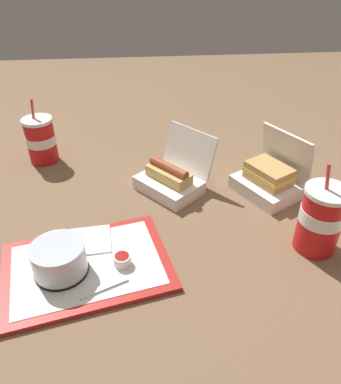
{
  "coord_description": "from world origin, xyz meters",
  "views": [
    {
      "loc": [
        0.11,
        0.79,
        0.63
      ],
      "look_at": [
        0.03,
        -0.04,
        0.05
      ],
      "focal_mm": 35.0,
      "sensor_mm": 36.0,
      "label": 1
    }
  ],
  "objects_px": {
    "soda_cup_front": "(41,140)",
    "soda_cup_corner": "(321,219)",
    "cake_container": "(59,260)",
    "ketchup_cup": "(122,259)",
    "plastic_fork": "(103,288)",
    "clamshell_hotdog_back": "(171,178)",
    "clamshell_sandwich_corner": "(269,179)",
    "food_tray": "(87,266)"
  },
  "relations": [
    {
      "from": "ketchup_cup",
      "to": "clamshell_sandwich_corner",
      "type": "bearing_deg",
      "value": -147.64
    },
    {
      "from": "soda_cup_front",
      "to": "soda_cup_corner",
      "type": "height_order",
      "value": "soda_cup_corner"
    },
    {
      "from": "food_tray",
      "to": "soda_cup_corner",
      "type": "height_order",
      "value": "soda_cup_corner"
    },
    {
      "from": "ketchup_cup",
      "to": "clamshell_sandwich_corner",
      "type": "relative_size",
      "value": 0.18
    },
    {
      "from": "clamshell_sandwich_corner",
      "to": "soda_cup_front",
      "type": "distance_m",
      "value": 0.73
    },
    {
      "from": "cake_container",
      "to": "clamshell_hotdog_back",
      "type": "distance_m",
      "value": 0.42
    },
    {
      "from": "food_tray",
      "to": "clamshell_sandwich_corner",
      "type": "height_order",
      "value": "clamshell_sandwich_corner"
    },
    {
      "from": "soda_cup_corner",
      "to": "cake_container",
      "type": "bearing_deg",
      "value": 3.54
    },
    {
      "from": "plastic_fork",
      "to": "soda_cup_front",
      "type": "distance_m",
      "value": 0.64
    },
    {
      "from": "cake_container",
      "to": "clamshell_sandwich_corner",
      "type": "bearing_deg",
      "value": -153.46
    },
    {
      "from": "ketchup_cup",
      "to": "soda_cup_front",
      "type": "distance_m",
      "value": 0.59
    },
    {
      "from": "clamshell_hotdog_back",
      "to": "clamshell_sandwich_corner",
      "type": "relative_size",
      "value": 1.11
    },
    {
      "from": "ketchup_cup",
      "to": "food_tray",
      "type": "bearing_deg",
      "value": -3.88
    },
    {
      "from": "clamshell_sandwich_corner",
      "to": "soda_cup_corner",
      "type": "bearing_deg",
      "value": 99.07
    },
    {
      "from": "plastic_fork",
      "to": "soda_cup_front",
      "type": "relative_size",
      "value": 0.52
    },
    {
      "from": "cake_container",
      "to": "plastic_fork",
      "type": "xyz_separation_m",
      "value": [
        -0.09,
        0.06,
        -0.03
      ]
    },
    {
      "from": "ketchup_cup",
      "to": "soda_cup_corner",
      "type": "relative_size",
      "value": 0.18
    },
    {
      "from": "clamshell_sandwich_corner",
      "to": "soda_cup_corner",
      "type": "xyz_separation_m",
      "value": [
        -0.04,
        0.24,
        0.04
      ]
    },
    {
      "from": "ketchup_cup",
      "to": "clamshell_hotdog_back",
      "type": "distance_m",
      "value": 0.34
    },
    {
      "from": "soda_cup_front",
      "to": "soda_cup_corner",
      "type": "xyz_separation_m",
      "value": [
        -0.73,
        0.49,
        0.01
      ]
    },
    {
      "from": "food_tray",
      "to": "clamshell_sandwich_corner",
      "type": "relative_size",
      "value": 1.86
    },
    {
      "from": "ketchup_cup",
      "to": "clamshell_hotdog_back",
      "type": "bearing_deg",
      "value": -114.65
    },
    {
      "from": "plastic_fork",
      "to": "clamshell_hotdog_back",
      "type": "xyz_separation_m",
      "value": [
        -0.18,
        -0.38,
        0.02
      ]
    },
    {
      "from": "clamshell_hotdog_back",
      "to": "cake_container",
      "type": "bearing_deg",
      "value": 49.15
    },
    {
      "from": "food_tray",
      "to": "clamshell_hotdog_back",
      "type": "bearing_deg",
      "value": -126.31
    },
    {
      "from": "cake_container",
      "to": "clamshell_hotdog_back",
      "type": "relative_size",
      "value": 0.48
    },
    {
      "from": "cake_container",
      "to": "clamshell_sandwich_corner",
      "type": "height_order",
      "value": "clamshell_sandwich_corner"
    },
    {
      "from": "clamshell_sandwich_corner",
      "to": "food_tray",
      "type": "bearing_deg",
      "value": 27.52
    },
    {
      "from": "food_tray",
      "to": "soda_cup_front",
      "type": "xyz_separation_m",
      "value": [
        0.18,
        -0.52,
        0.07
      ]
    },
    {
      "from": "clamshell_hotdog_back",
      "to": "soda_cup_corner",
      "type": "xyz_separation_m",
      "value": [
        -0.32,
        0.28,
        0.05
      ]
    },
    {
      "from": "ketchup_cup",
      "to": "soda_cup_front",
      "type": "bearing_deg",
      "value": -63.02
    },
    {
      "from": "plastic_fork",
      "to": "clamshell_hotdog_back",
      "type": "bearing_deg",
      "value": -139.15
    },
    {
      "from": "plastic_fork",
      "to": "soda_cup_corner",
      "type": "xyz_separation_m",
      "value": [
        -0.5,
        -0.1,
        0.07
      ]
    },
    {
      "from": "cake_container",
      "to": "ketchup_cup",
      "type": "height_order",
      "value": "cake_container"
    },
    {
      "from": "cake_container",
      "to": "soda_cup_front",
      "type": "distance_m",
      "value": 0.55
    },
    {
      "from": "clamshell_sandwich_corner",
      "to": "soda_cup_corner",
      "type": "height_order",
      "value": "soda_cup_corner"
    },
    {
      "from": "cake_container",
      "to": "ketchup_cup",
      "type": "relative_size",
      "value": 2.98
    },
    {
      "from": "food_tray",
      "to": "plastic_fork",
      "type": "bearing_deg",
      "value": 119.18
    },
    {
      "from": "clamshell_hotdog_back",
      "to": "soda_cup_front",
      "type": "bearing_deg",
      "value": -27.67
    },
    {
      "from": "food_tray",
      "to": "cake_container",
      "type": "relative_size",
      "value": 3.5
    },
    {
      "from": "plastic_fork",
      "to": "ketchup_cup",
      "type": "bearing_deg",
      "value": -142.98
    },
    {
      "from": "cake_container",
      "to": "clamshell_hotdog_back",
      "type": "height_order",
      "value": "clamshell_hotdog_back"
    }
  ]
}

